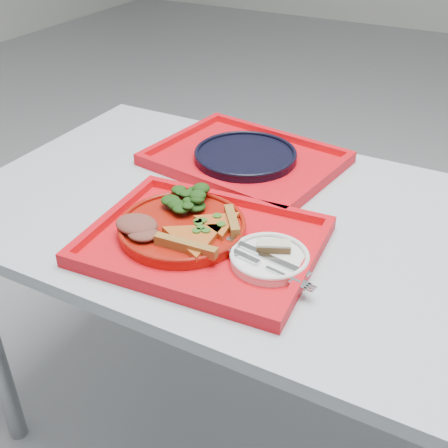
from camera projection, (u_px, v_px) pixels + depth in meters
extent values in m
cube|color=#A3ADB7|center=(312.00, 236.00, 1.19)|extent=(1.60, 0.80, 0.03)
cylinder|color=gray|center=(137.00, 225.00, 1.92)|extent=(0.05, 0.05, 0.72)
cube|color=red|center=(203.00, 245.00, 1.13)|extent=(0.47, 0.38, 0.01)
cube|color=red|center=(245.00, 161.00, 1.44)|extent=(0.50, 0.41, 0.01)
cylinder|color=#97140A|center=(182.00, 229.00, 1.15)|extent=(0.26, 0.26, 0.02)
cylinder|color=white|center=(269.00, 260.00, 1.06)|extent=(0.15, 0.15, 0.01)
cylinder|color=black|center=(245.00, 156.00, 1.43)|extent=(0.26, 0.26, 0.02)
ellipsoid|color=black|center=(181.00, 194.00, 1.20)|extent=(0.10, 0.09, 0.05)
ellipsoid|color=brown|center=(137.00, 224.00, 1.12)|extent=(0.09, 0.07, 0.03)
cube|color=#4D2B19|center=(273.00, 247.00, 1.07)|extent=(0.07, 0.05, 0.01)
cube|color=beige|center=(274.00, 243.00, 1.07)|extent=(0.07, 0.05, 0.00)
cube|color=silver|center=(267.00, 256.00, 1.05)|extent=(0.19, 0.05, 0.01)
cube|color=silver|center=(265.00, 266.00, 1.03)|extent=(0.19, 0.05, 0.01)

